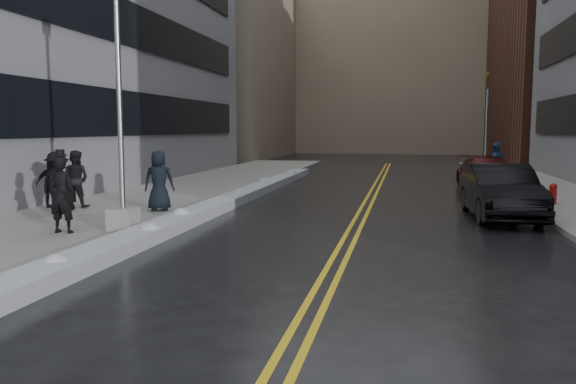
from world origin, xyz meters
The scene contains 18 objects.
ground centered at (0.00, 0.00, 0.00)m, with size 160.00×160.00×0.00m, color black.
sidewalk_west centered at (-5.75, 10.00, 0.07)m, with size 5.50×50.00×0.15m, color gray.
lane_line_left centered at (2.35, 10.00, 0.00)m, with size 0.12×50.00×0.01m, color gold.
lane_line_right centered at (2.65, 10.00, 0.00)m, with size 0.12×50.00×0.01m, color gold.
snow_ridge centered at (-2.45, 8.00, 0.17)m, with size 0.90×30.00×0.34m, color #B9BCC3.
building_west_far centered at (-15.50, 44.00, 9.00)m, with size 14.00×22.00×18.00m, color gray.
building_far centered at (2.00, 60.00, 11.00)m, with size 36.00×16.00×22.00m, color gray.
lamppost centered at (-3.30, 2.00, 2.53)m, with size 0.65×0.65×7.62m.
fire_hydrant centered at (9.00, 10.00, 0.55)m, with size 0.26×0.26×0.73m.
traffic_signal centered at (8.50, 24.00, 3.40)m, with size 0.16×0.20×6.00m.
pedestrian_fedora centered at (-4.68, 1.45, 1.14)m, with size 0.72×0.47×1.97m, color black.
pedestrian_b centered at (-7.02, 5.72, 1.11)m, with size 0.94×0.73×1.93m, color black.
pedestrian_c centered at (-3.94, 5.60, 1.13)m, with size 0.96×0.62×1.96m, color black.
pedestrian_d centered at (-7.76, 5.46, 0.97)m, with size 0.96×0.40×1.64m, color black.
pedestrian_e centered at (-6.72, 4.27, 1.13)m, with size 1.26×0.72×1.95m, color black.
pedestrian_east centered at (8.20, 18.12, 1.14)m, with size 0.96×0.75×1.98m, color navy.
car_black centered at (6.78, 7.19, 0.85)m, with size 1.80×5.15×1.70m, color black.
car_maroon centered at (7.50, 15.41, 0.78)m, with size 2.17×5.35×1.55m, color #460B10.
Camera 1 is at (3.85, -11.23, 2.80)m, focal length 35.00 mm.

